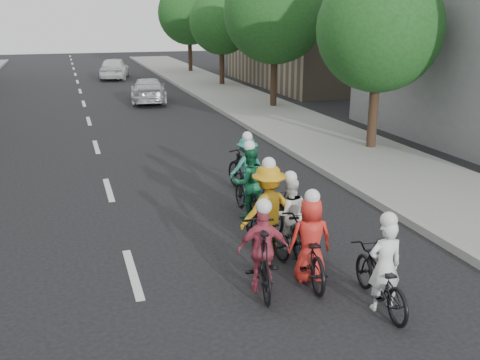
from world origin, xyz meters
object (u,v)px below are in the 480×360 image
cyclist_1 (248,188)px  cyclist_4 (246,169)px  cyclist_2 (308,247)px  cyclist_6 (381,275)px  cyclist_3 (267,217)px  follow_car_lead (148,90)px  follow_car_trail (114,68)px  cyclist_0 (262,254)px  cyclist_5 (288,219)px

cyclist_1 → cyclist_4: cyclist_1 is taller
cyclist_2 → cyclist_6: bearing=128.5°
cyclist_3 → follow_car_lead: bearing=-101.6°
follow_car_trail → cyclist_0: bearing=100.4°
cyclist_4 → cyclist_1: bearing=62.0°
cyclist_2 → cyclist_3: 1.28m
cyclist_5 → cyclist_3: bearing=16.2°
cyclist_6 → cyclist_0: bearing=-29.4°
cyclist_0 → cyclist_1: (0.89, 3.26, 0.04)m
cyclist_2 → follow_car_trail: cyclist_2 is taller
cyclist_1 → follow_car_lead: 17.37m
cyclist_2 → cyclist_1: bearing=-80.0°
cyclist_5 → cyclist_4: bearing=-90.4°
follow_car_lead → follow_car_trail: follow_car_trail is taller
cyclist_2 → cyclist_6: 1.39m
cyclist_1 → cyclist_6: (0.67, -4.38, -0.14)m
cyclist_2 → follow_car_trail: bearing=-79.7°
cyclist_0 → cyclist_3: (0.61, 1.34, 0.09)m
follow_car_lead → cyclist_5: bearing=96.5°
cyclist_1 → follow_car_lead: bearing=-93.3°
cyclist_1 → cyclist_4: (0.47, 1.53, -0.02)m
cyclist_5 → follow_car_trail: cyclist_5 is taller
cyclist_3 → cyclist_4: 3.53m
cyclist_2 → cyclist_6: cyclist_2 is taller
cyclist_1 → cyclist_6: size_ratio=0.98×
cyclist_3 → cyclist_4: bearing=-111.9°
cyclist_6 → cyclist_3: bearing=-62.6°
cyclist_3 → cyclist_6: bearing=101.5°
cyclist_3 → cyclist_5: bearing=-177.9°
cyclist_3 → follow_car_lead: (0.68, 19.28, -0.08)m
cyclist_1 → cyclist_3: size_ratio=0.94×
cyclist_1 → cyclist_2: size_ratio=0.87×
cyclist_0 → cyclist_5: bearing=-115.1°
cyclist_4 → follow_car_lead: size_ratio=0.45×
cyclist_3 → follow_car_trail: (0.04, 30.83, 0.05)m
cyclist_3 → cyclist_2: bearing=93.3°
cyclist_0 → follow_car_trail: bearing=-79.6°
cyclist_0 → follow_car_lead: (1.29, 20.63, 0.00)m
cyclist_1 → cyclist_5: (0.19, -1.82, -0.09)m
cyclist_0 → cyclist_1: 3.38m
cyclist_4 → follow_car_trail: size_ratio=0.44×
cyclist_2 → follow_car_lead: cyclist_2 is taller
cyclist_0 → cyclist_4: cyclist_4 is taller
cyclist_3 → follow_car_lead: cyclist_3 is taller
cyclist_1 → follow_car_trail: cyclist_1 is taller
cyclist_0 → follow_car_lead: cyclist_0 is taller
cyclist_2 → cyclist_6: size_ratio=1.13×
cyclist_0 → cyclist_5: 1.80m
follow_car_trail → cyclist_1: bearing=102.1°
cyclist_4 → cyclist_5: (-0.28, -3.35, -0.07)m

